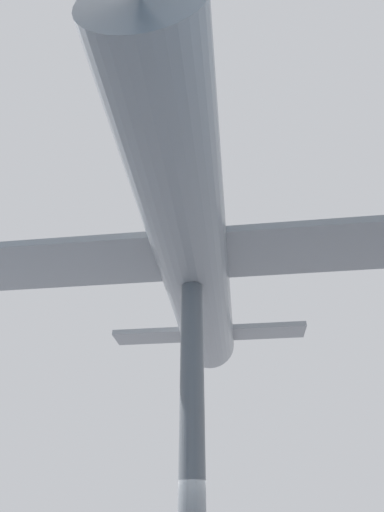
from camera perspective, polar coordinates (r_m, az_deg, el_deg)
name	(u,v)px	position (r m, az deg, el deg)	size (l,w,h in m)	color
support_pylon_central	(192,436)	(8.31, 0.00, -24.30)	(0.50, 0.50, 6.48)	slate
suspended_airplane	(191,251)	(9.73, -0.13, 0.71)	(21.18, 13.44, 2.99)	#93999E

